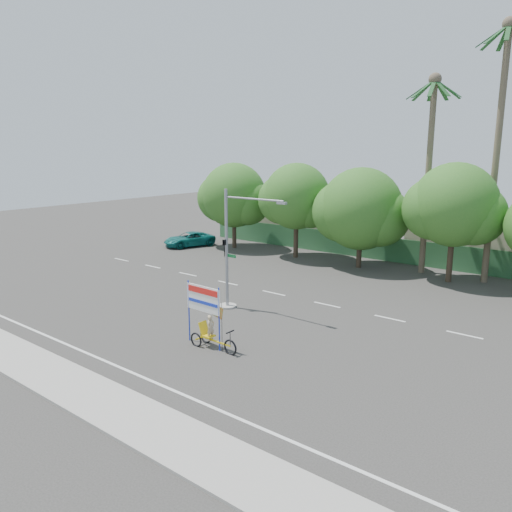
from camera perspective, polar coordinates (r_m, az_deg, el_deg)
The scene contains 14 objects.
ground at distance 25.58m, azimuth -5.07°, elevation -9.04°, with size 120.00×120.00×0.00m, color #33302D.
sidewalk_near at distance 21.23m, azimuth -19.53°, elevation -14.21°, with size 50.00×2.40×0.12m, color gray.
fence at distance 42.90m, azimuth 14.99°, elevation 0.72°, with size 38.00×0.08×2.00m, color #336B3D.
building_left at distance 51.22m, azimuth 6.79°, elevation 4.01°, with size 12.00×8.00×4.00m, color beige.
building_right at distance 44.69m, azimuth 26.83°, elevation 1.30°, with size 14.00×8.00×3.60m, color beige.
tree_far_left at distance 46.84m, azimuth -2.58°, elevation 6.72°, with size 7.14×6.00×7.96m.
tree_left at distance 42.58m, azimuth 4.61°, elevation 6.54°, with size 6.66×5.60×8.07m.
tree_center at distance 39.65m, azimuth 11.84°, elevation 5.03°, with size 7.62×6.40×7.85m.
tree_right at distance 37.00m, azimuth 21.65°, elevation 5.14°, with size 6.90×5.80×8.36m.
palm_tall at distance 37.73m, azimuth 26.02°, elevation 12.87°, with size 3.73×3.79×17.45m.
palm_short at distance 38.97m, azimuth 19.24°, elevation 10.99°, with size 3.73×3.79×14.45m.
traffic_signal at distance 28.97m, azimuth -2.94°, elevation -0.43°, with size 4.72×1.10×7.00m.
trike_billboard at distance 23.78m, azimuth -5.48°, elevation -7.52°, with size 3.16×0.74×3.10m.
pickup_truck at distance 48.33m, azimuth -7.63°, elevation 1.90°, with size 2.25×4.89×1.36m, color #0E6661.
Camera 1 is at (16.47, -17.24, 9.27)m, focal length 35.00 mm.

